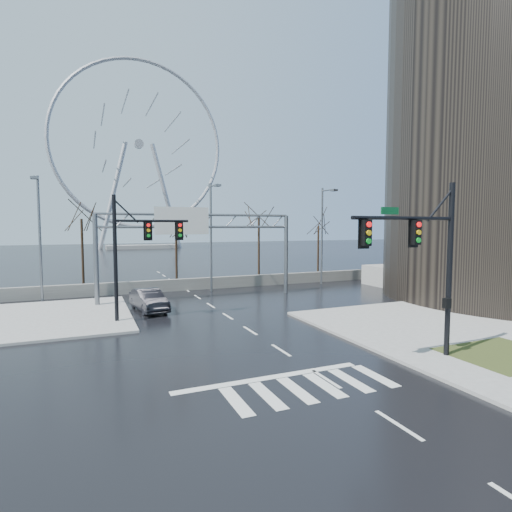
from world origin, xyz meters
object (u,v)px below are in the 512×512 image
sign_gantry (195,237)px  signal_mast_near (428,253)px  signal_mast_far (134,246)px  car (149,300)px  ferris_wheel (139,151)px

sign_gantry → signal_mast_near: bearing=-73.8°
signal_mast_far → sign_gantry: signal_mast_far is taller
car → signal_mast_far: bearing=-121.8°
signal_mast_far → signal_mast_near: bearing=-49.7°
sign_gantry → ferris_wheel: (5.38, 80.04, 20.95)m
ferris_wheel → car: 87.45m
car → signal_mast_near: bearing=-67.1°
signal_mast_far → car: bearing=66.9°
signal_mast_near → car: size_ratio=1.68×
sign_gantry → ferris_wheel: ferris_wheel is taller
signal_mast_near → sign_gantry: size_ratio=0.49×
signal_mast_far → car: signal_mast_far is taller
signal_mast_far → car: 5.13m
signal_mast_near → sign_gantry: (-5.52, 19.00, 0.31)m
ferris_wheel → car: (-9.63, -83.14, -25.35)m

